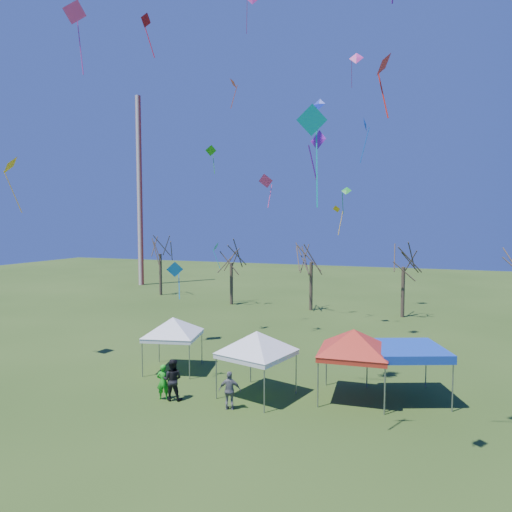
{
  "coord_description": "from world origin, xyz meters",
  "views": [
    {
      "loc": [
        7.53,
        -18.08,
        8.43
      ],
      "look_at": [
        -0.17,
        3.0,
        6.76
      ],
      "focal_mm": 32.0,
      "sensor_mm": 36.0,
      "label": 1
    }
  ],
  "objects": [
    {
      "name": "kite_18",
      "position": [
        1.88,
        7.69,
        14.99
      ],
      "size": [
        0.71,
        0.34,
        1.8
      ],
      "rotation": [
        0.0,
        0.0,
        6.19
      ],
      "color": "#1228C3",
      "rests_on": "ground"
    },
    {
      "name": "kite_24",
      "position": [
        -4.73,
        11.08,
        17.78
      ],
      "size": [
        0.84,
        0.97,
        2.13
      ],
      "rotation": [
        0.0,
        0.0,
        2.05
      ],
      "color": "#E74A0C",
      "rests_on": "ground"
    },
    {
      "name": "kite_13",
      "position": [
        -11.79,
        23.07,
        5.96
      ],
      "size": [
        0.85,
        1.17,
        2.76
      ],
      "rotation": [
        0.0,
        0.0,
        4.89
      ],
      "color": "#0CA1BF",
      "rests_on": "ground"
    },
    {
      "name": "kite_5",
      "position": [
        3.83,
        -2.31,
        11.89
      ],
      "size": [
        1.11,
        0.63,
        3.57
      ],
      "rotation": [
        0.0,
        0.0,
        3.5
      ],
      "color": "#0BB0A8",
      "rests_on": "ground"
    },
    {
      "name": "person_dark",
      "position": [
        -3.44,
        0.37,
        0.98
      ],
      "size": [
        1.1,
        0.95,
        1.97
      ],
      "primitive_type": "imported",
      "rotation": [
        0.0,
        0.0,
        3.38
      ],
      "color": "black",
      "rests_on": "ground"
    },
    {
      "name": "kite_14",
      "position": [
        -14.95,
        2.02,
        11.71
      ],
      "size": [
        1.42,
        1.54,
        3.31
      ],
      "rotation": [
        0.0,
        0.0,
        5.3
      ],
      "color": "#F6A80C",
      "rests_on": "ground"
    },
    {
      "name": "tree_2",
      "position": [
        -2.37,
        24.38,
        6.29
      ],
      "size": [
        3.71,
        3.71,
        8.18
      ],
      "color": "#3D2D21",
      "rests_on": "ground"
    },
    {
      "name": "kite_27",
      "position": [
        2.76,
        3.44,
        12.27
      ],
      "size": [
        0.96,
        0.77,
        2.4
      ],
      "rotation": [
        0.0,
        0.0,
        5.77
      ],
      "color": "purple",
      "rests_on": "ground"
    },
    {
      "name": "tree_0",
      "position": [
        -20.85,
        27.38,
        6.49
      ],
      "size": [
        3.83,
        3.83,
        8.44
      ],
      "color": "#3D2D21",
      "rests_on": "ground"
    },
    {
      "name": "tent_white_mid",
      "position": [
        0.17,
        2.17,
        2.99
      ],
      "size": [
        4.05,
        4.05,
        3.7
      ],
      "rotation": [
        0.0,
        0.0,
        -0.27
      ],
      "color": "gray",
      "rests_on": "ground"
    },
    {
      "name": "person_grey",
      "position": [
        -0.44,
        0.3,
        0.87
      ],
      "size": [
        1.09,
        0.67,
        1.73
      ],
      "primitive_type": "imported",
      "rotation": [
        0.0,
        0.0,
        3.4
      ],
      "color": "slate",
      "rests_on": "ground"
    },
    {
      "name": "tent_red",
      "position": [
        4.6,
        3.44,
        3.15
      ],
      "size": [
        4.42,
        4.42,
        3.9
      ],
      "rotation": [
        0.0,
        0.0,
        0.07
      ],
      "color": "gray",
      "rests_on": "ground"
    },
    {
      "name": "kite_8",
      "position": [
        -12.1,
        4.4,
        20.77
      ],
      "size": [
        1.52,
        1.74,
        4.23
      ],
      "rotation": [
        0.0,
        0.0,
        4.27
      ],
      "color": "#F3369D",
      "rests_on": "ground"
    },
    {
      "name": "ground",
      "position": [
        0.0,
        0.0,
        0.0
      ],
      "size": [
        140.0,
        140.0,
        0.0
      ],
      "primitive_type": "plane",
      "color": "#2C4817",
      "rests_on": "ground"
    },
    {
      "name": "kite_3",
      "position": [
        1.6,
        24.15,
        22.99
      ],
      "size": [
        1.34,
        0.84,
        3.1
      ],
      "rotation": [
        0.0,
        0.0,
        0.09
      ],
      "color": "#DB308F",
      "rests_on": "ground"
    },
    {
      "name": "tree_1",
      "position": [
        -10.77,
        24.65,
        5.79
      ],
      "size": [
        3.42,
        3.42,
        7.54
      ],
      "color": "#3D2D21",
      "rests_on": "ground"
    },
    {
      "name": "tent_blue",
      "position": [
        7.01,
        4.31,
        2.34
      ],
      "size": [
        4.19,
        4.19,
        2.55
      ],
      "rotation": [
        0.0,
        0.0,
        0.37
      ],
      "color": "gray",
      "rests_on": "ground"
    },
    {
      "name": "person_green",
      "position": [
        -3.9,
        0.31,
        0.84
      ],
      "size": [
        0.71,
        0.59,
        1.68
      ],
      "primitive_type": "imported",
      "rotation": [
        0.0,
        0.0,
        3.5
      ],
      "color": "green",
      "rests_on": "ground"
    },
    {
      "name": "kite_22",
      "position": [
        0.68,
        20.71,
        9.45
      ],
      "size": [
        0.94,
        0.86,
        2.56
      ],
      "rotation": [
        0.0,
        0.0,
        2.81
      ],
      "color": "gold",
      "rests_on": "ground"
    },
    {
      "name": "kite_26",
      "position": [
        -5.26,
        16.04,
        25.54
      ],
      "size": [
        1.09,
        0.93,
        2.94
      ],
      "rotation": [
        0.0,
        0.0,
        0.43
      ],
      "color": "#F5369D",
      "rests_on": "ground"
    },
    {
      "name": "kite_7",
      "position": [
        -9.93,
        8.55,
        21.62
      ],
      "size": [
        0.81,
        1.0,
        2.83
      ],
      "rotation": [
        0.0,
        0.0,
        4.56
      ],
      "color": "red",
      "rests_on": "ground"
    },
    {
      "name": "kite_2",
      "position": [
        -11.39,
        21.32,
        15.14
      ],
      "size": [
        1.17,
        1.11,
        2.71
      ],
      "rotation": [
        0.0,
        0.0,
        3.84
      ],
      "color": "green",
      "rests_on": "ground"
    },
    {
      "name": "kite_17",
      "position": [
        4.46,
        7.79,
        13.69
      ],
      "size": [
        0.49,
        0.82,
        2.53
      ],
      "rotation": [
        0.0,
        0.0,
        1.57
      ],
      "color": "blue",
      "rests_on": "ground"
    },
    {
      "name": "tree_3",
      "position": [
        6.03,
        24.04,
        6.08
      ],
      "size": [
        3.59,
        3.59,
        7.91
      ],
      "color": "#3D2D21",
      "rests_on": "ground"
    },
    {
      "name": "tent_white_west",
      "position": [
        -5.62,
        4.2,
        2.85
      ],
      "size": [
        3.92,
        3.92,
        3.53
      ],
      "rotation": [
        0.0,
        0.0,
        0.21
      ],
      "color": "gray",
      "rests_on": "ground"
    },
    {
      "name": "kite_19",
      "position": [
        1.83,
        18.16,
        10.85
      ],
      "size": [
        0.82,
        0.58,
        2.14
      ],
      "rotation": [
        0.0,
        0.0,
        6.28
      ],
      "color": "#169425",
      "rests_on": "ground"
    },
    {
      "name": "kite_11",
      "position": [
        -3.12,
        13.17,
        11.38
      ],
      "size": [
        1.2,
        0.77,
        2.48
      ],
      "rotation": [
        0.0,
        0.0,
        3.02
      ],
      "color": "#D9307C",
      "rests_on": "ground"
    },
    {
      "name": "kite_1",
      "position": [
        -4.48,
        2.55,
        5.96
      ],
      "size": [
        0.91,
        0.74,
        1.99
      ],
      "rotation": [
        0.0,
        0.0,
        3.71
      ],
      "color": "blue",
      "rests_on": "ground"
    },
    {
      "name": "kite_9",
      "position": [
        6.31,
        -3.81,
        13.04
      ],
      "size": [
        0.49,
        0.76,
        1.89
      ],
      "rotation": [
        0.0,
        0.0,
        4.67
      ],
      "color": "red",
      "rests_on": "ground"
    },
    {
      "name": "radio_mast",
      "position": [
        -28.0,
        34.0,
        12.5
      ],
      "size": [
        0.7,
        0.7,
        25.0
      ],
      "primitive_type": "cylinder",
      "color": "silver",
      "rests_on": "ground"
    }
  ]
}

